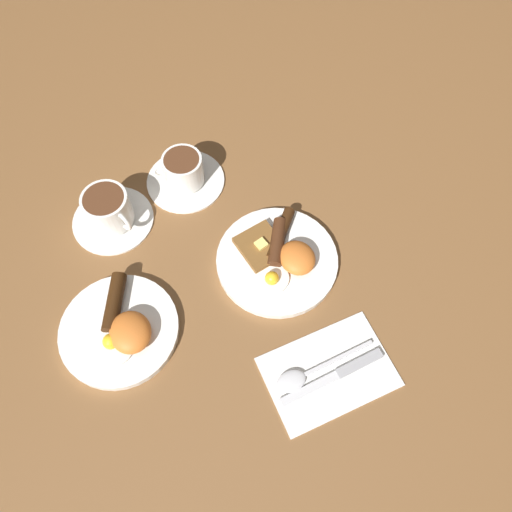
{
  "coord_description": "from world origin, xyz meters",
  "views": [
    {
      "loc": [
        -0.38,
        0.22,
        0.85
      ],
      "look_at": [
        0.02,
        0.04,
        0.03
      ],
      "focal_mm": 35.0,
      "sensor_mm": 36.0,
      "label": 1
    }
  ],
  "objects_px": {
    "breakfast_plate_near": "(278,257)",
    "teacup_near": "(184,173)",
    "breakfast_plate_far": "(121,329)",
    "teacup_far": "(110,212)",
    "spoon": "(301,377)",
    "knife": "(338,374)"
  },
  "relations": [
    {
      "from": "teacup_near",
      "to": "breakfast_plate_far",
      "type": "bearing_deg",
      "value": 140.12
    },
    {
      "from": "breakfast_plate_far",
      "to": "spoon",
      "type": "bearing_deg",
      "value": -129.35
    },
    {
      "from": "breakfast_plate_far",
      "to": "teacup_far",
      "type": "relative_size",
      "value": 1.31
    },
    {
      "from": "breakfast_plate_near",
      "to": "breakfast_plate_far",
      "type": "bearing_deg",
      "value": 92.34
    },
    {
      "from": "spoon",
      "to": "knife",
      "type": "bearing_deg",
      "value": 158.2
    },
    {
      "from": "breakfast_plate_far",
      "to": "teacup_near",
      "type": "xyz_separation_m",
      "value": [
        0.26,
        -0.22,
        0.01
      ]
    },
    {
      "from": "knife",
      "to": "breakfast_plate_far",
      "type": "bearing_deg",
      "value": -37.9
    },
    {
      "from": "teacup_near",
      "to": "spoon",
      "type": "relative_size",
      "value": 0.87
    },
    {
      "from": "teacup_far",
      "to": "spoon",
      "type": "distance_m",
      "value": 0.48
    },
    {
      "from": "breakfast_plate_far",
      "to": "spoon",
      "type": "distance_m",
      "value": 0.33
    },
    {
      "from": "breakfast_plate_near",
      "to": "knife",
      "type": "relative_size",
      "value": 1.18
    },
    {
      "from": "knife",
      "to": "spoon",
      "type": "distance_m",
      "value": 0.06
    },
    {
      "from": "breakfast_plate_far",
      "to": "teacup_near",
      "type": "bearing_deg",
      "value": -39.88
    },
    {
      "from": "spoon",
      "to": "teacup_far",
      "type": "bearing_deg",
      "value": -66.97
    },
    {
      "from": "teacup_far",
      "to": "knife",
      "type": "xyz_separation_m",
      "value": [
        -0.46,
        -0.26,
        -0.03
      ]
    },
    {
      "from": "teacup_near",
      "to": "teacup_far",
      "type": "distance_m",
      "value": 0.17
    },
    {
      "from": "teacup_far",
      "to": "knife",
      "type": "relative_size",
      "value": 0.82
    },
    {
      "from": "knife",
      "to": "teacup_far",
      "type": "bearing_deg",
      "value": -62.49
    },
    {
      "from": "breakfast_plate_near",
      "to": "teacup_near",
      "type": "height_order",
      "value": "teacup_near"
    },
    {
      "from": "breakfast_plate_near",
      "to": "teacup_near",
      "type": "bearing_deg",
      "value": 20.78
    },
    {
      "from": "teacup_near",
      "to": "teacup_far",
      "type": "relative_size",
      "value": 1.01
    },
    {
      "from": "breakfast_plate_near",
      "to": "breakfast_plate_far",
      "type": "height_order",
      "value": "breakfast_plate_far"
    }
  ]
}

